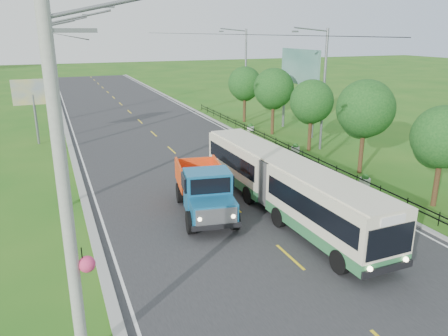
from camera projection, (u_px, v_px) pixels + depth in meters
ground at (290, 257)px, 17.73m from camera, size 240.00×240.00×0.00m
road at (165, 144)px, 35.42m from camera, size 14.00×120.00×0.02m
curb_left at (72, 152)px, 32.83m from camera, size 0.40×120.00×0.15m
curb_right at (245, 136)px, 37.96m from camera, size 0.30×120.00×0.10m
edge_line_left at (80, 152)px, 33.04m from camera, size 0.12×120.00×0.00m
edge_line_right at (240, 137)px, 37.79m from camera, size 0.12×120.00×0.00m
centre_dash at (290, 257)px, 17.72m from camera, size 0.12×2.20×0.00m
railing_right at (289, 149)px, 32.87m from camera, size 0.04×40.00×0.60m
pole_nearest at (67, 196)px, 10.65m from camera, size 3.51×0.44×10.00m
pole_near at (53, 110)px, 21.21m from camera, size 3.51×0.32×10.00m
pole_mid at (48, 84)px, 31.83m from camera, size 3.51×0.32×10.00m
pole_far at (46, 71)px, 42.45m from camera, size 3.51×0.32×10.00m
tree_second at (442, 140)px, 22.08m from camera, size 3.18×3.26×5.30m
tree_third at (364, 111)px, 27.25m from camera, size 3.60×3.62×6.00m
tree_fourth at (311, 104)px, 32.67m from camera, size 3.24×3.31×5.40m
tree_fifth at (273, 90)px, 37.90m from camera, size 3.48×3.52×5.80m
tree_back at (245, 85)px, 43.27m from camera, size 3.30×3.36×5.50m
streetlight_mid at (322, 86)px, 32.44m from camera, size 3.02×0.20×9.07m
streetlight_far at (244, 71)px, 44.82m from camera, size 3.02×0.20×9.07m
planter_near at (365, 180)px, 26.02m from camera, size 0.64×0.64×0.67m
planter_mid at (295, 148)px, 33.09m from camera, size 0.64×0.64×0.67m
planter_far at (250, 128)px, 40.17m from camera, size 0.64×0.64×0.67m
billboard_left at (33, 96)px, 34.41m from camera, size 3.00×0.20×5.20m
billboard_right at (299, 72)px, 38.20m from camera, size 0.24×6.00×7.30m
bus at (284, 182)px, 21.59m from camera, size 2.75×14.39×2.77m
dump_truck at (204, 187)px, 21.56m from camera, size 3.19×6.27×2.52m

